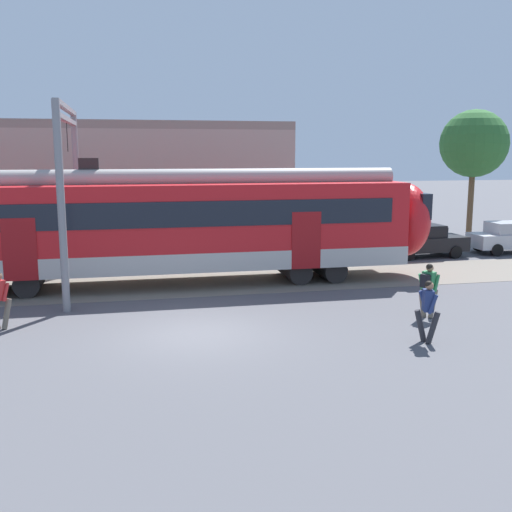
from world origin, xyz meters
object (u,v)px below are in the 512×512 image
object	(u,v)px
pedestrian_green	(428,286)
parked_car_black	(423,241)
pedestrian_navy	(428,307)
parked_car_silver	(510,237)

from	to	relation	value
pedestrian_green	parked_car_black	world-z (taller)	pedestrian_green
pedestrian_navy	parked_car_black	world-z (taller)	pedestrian_navy
pedestrian_green	parked_car_silver	distance (m)	13.94
parked_car_black	parked_car_silver	world-z (taller)	same
pedestrian_navy	parked_car_black	xyz separation A→B (m)	(6.16, 12.01, -0.18)
pedestrian_navy	pedestrian_green	bearing A→B (deg)	61.72
parked_car_black	pedestrian_green	bearing A→B (deg)	-116.90
pedestrian_navy	parked_car_silver	distance (m)	16.34
pedestrian_green	parked_car_silver	size ratio (longest dim) A/B	0.41
pedestrian_navy	parked_car_black	bearing A→B (deg)	62.85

